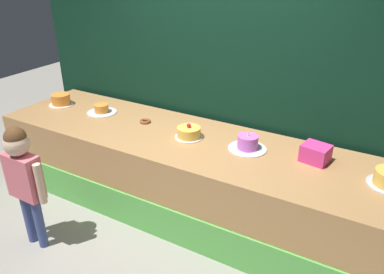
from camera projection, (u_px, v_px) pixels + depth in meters
ground_plane at (160, 236)px, 3.65m from camera, size 12.00×12.00×0.00m
stage_platform at (187, 175)px, 3.88m from camera, size 4.23×1.10×0.83m
curtain_backdrop at (218, 70)px, 3.97m from camera, size 4.73×0.08×2.73m
child_figure at (23, 172)px, 3.23m from camera, size 0.46×0.21×1.20m
pink_box at (315, 153)px, 3.27m from camera, size 0.26×0.23×0.15m
donut at (145, 121)px, 4.06m from camera, size 0.12×0.12×0.03m
cake_far_left at (61, 100)px, 4.52m from camera, size 0.29×0.29×0.13m
cake_left at (102, 110)px, 4.30m from camera, size 0.34×0.34×0.14m
cake_center at (189, 133)px, 3.70m from camera, size 0.28×0.28×0.15m
cake_right at (248, 143)px, 3.48m from camera, size 0.36×0.36×0.19m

